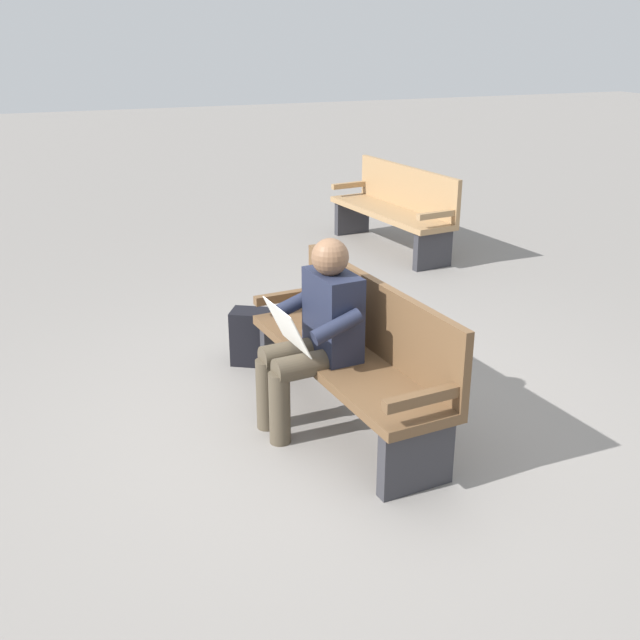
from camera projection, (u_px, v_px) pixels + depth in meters
ground_plane at (344, 423)px, 4.69m from camera, size 40.00×40.00×0.00m
bench_near at (355, 354)px, 4.55m from camera, size 1.84×0.64×0.90m
person_seated at (316, 330)px, 4.45m from camera, size 0.60×0.60×1.18m
backpack at (256, 337)px, 5.47m from camera, size 0.36×0.40×0.41m
bench_far at (395, 208)px, 8.22m from camera, size 1.85×0.71×0.90m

